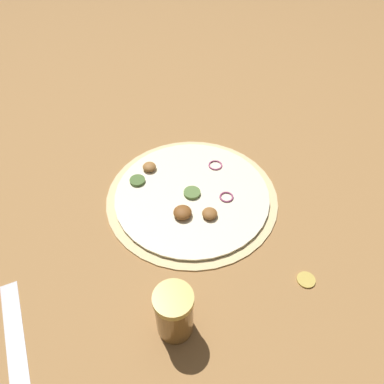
% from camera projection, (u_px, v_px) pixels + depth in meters
% --- Properties ---
extents(ground_plane, '(3.00, 3.00, 0.00)m').
position_uv_depth(ground_plane, '(192.00, 197.00, 0.81)').
color(ground_plane, '#9E703F').
extents(pizza, '(0.37, 0.37, 0.03)m').
position_uv_depth(pizza, '(191.00, 196.00, 0.80)').
color(pizza, beige).
rests_on(pizza, ground_plane).
extents(spice_jar, '(0.06, 0.06, 0.10)m').
position_uv_depth(spice_jar, '(174.00, 313.00, 0.58)').
color(spice_jar, olive).
rests_on(spice_jar, ground_plane).
extents(loose_cap, '(0.03, 0.03, 0.01)m').
position_uv_depth(loose_cap, '(306.00, 279.00, 0.67)').
color(loose_cap, gold).
rests_on(loose_cap, ground_plane).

